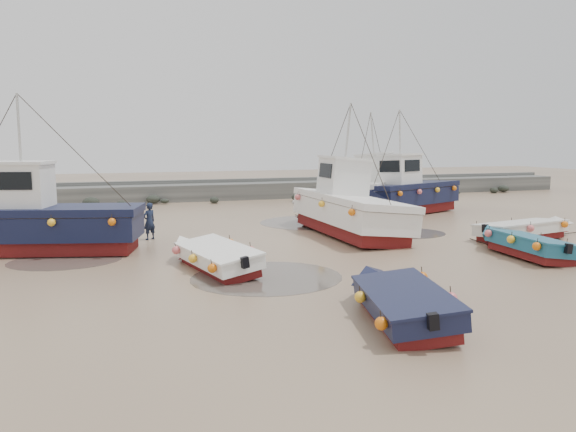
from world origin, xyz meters
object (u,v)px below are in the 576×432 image
dinghy_3 (527,228)px  cabin_boat_3 (377,189)px  dinghy_2 (524,242)px  person (150,240)px  cabin_boat_0 (33,220)px  cabin_boat_2 (405,192)px  dinghy_0 (215,253)px  cabin_boat_1 (342,206)px  dinghy_1 (402,297)px

dinghy_3 → cabin_boat_3: bearing=175.9°
dinghy_2 → person: 15.81m
dinghy_3 → cabin_boat_0: bearing=-111.0°
cabin_boat_2 → dinghy_2: bearing=148.7°
dinghy_0 → dinghy_2: 11.88m
cabin_boat_0 → person: (4.60, 1.66, -1.34)m
dinghy_0 → cabin_boat_1: (7.26, 5.47, 0.76)m
cabin_boat_2 → cabin_boat_3: size_ratio=1.26×
cabin_boat_3 → person: size_ratio=4.63×
cabin_boat_3 → person: (-14.75, -6.44, -1.36)m
dinghy_3 → cabin_boat_2: cabin_boat_2 is taller
cabin_boat_0 → person: 5.07m
cabin_boat_2 → cabin_boat_3: same height
cabin_boat_0 → cabin_boat_3: same height
dinghy_0 → dinghy_3: same height
dinghy_3 → cabin_boat_1: (-7.18, 4.27, 0.77)m
dinghy_0 → dinghy_1: bearing=-76.1°
dinghy_1 → person: 14.52m
dinghy_0 → dinghy_3: 14.49m
person → dinghy_1: bearing=79.2°
cabin_boat_1 → cabin_boat_2: 8.28m
dinghy_2 → cabin_boat_2: (1.92, 12.39, 0.79)m
dinghy_2 → dinghy_3: (2.68, 2.89, -0.01)m
cabin_boat_2 → person: size_ratio=5.81×
person → cabin_boat_1: bearing=141.4°
dinghy_3 → cabin_boat_2: (-0.76, 9.50, 0.81)m
dinghy_2 → cabin_boat_1: cabin_boat_1 is taller
cabin_boat_1 → dinghy_2: bearing=-58.7°
person → cabin_boat_0: bearing=-11.6°
dinghy_2 → dinghy_1: bearing=-143.9°
cabin_boat_3 → cabin_boat_1: bearing=-82.7°
dinghy_2 → dinghy_3: 3.94m
dinghy_0 → person: (-1.70, 6.60, -0.54)m
dinghy_1 → dinghy_2: bearing=45.4°
dinghy_2 → cabin_boat_1: size_ratio=0.53×
dinghy_0 → person: size_ratio=3.92×
cabin_boat_1 → cabin_boat_2: same height
dinghy_1 → cabin_boat_2: 20.46m
dinghy_2 → person: size_ratio=3.58×
cabin_boat_0 → cabin_boat_2: bearing=-59.4°
dinghy_2 → cabin_boat_2: bearing=84.9°
dinghy_0 → dinghy_1: size_ratio=1.05×
dinghy_0 → cabin_boat_1: bearing=24.8°
dinghy_0 → cabin_boat_0: (-6.30, 4.94, 0.80)m
dinghy_1 → cabin_boat_0: (-9.72, 11.92, 0.79)m
dinghy_1 → dinghy_2: same height
dinghy_1 → person: size_ratio=3.74×
cabin_boat_1 → cabin_boat_2: bearing=38.3°
cabin_boat_1 → cabin_boat_3: same height
dinghy_1 → dinghy_2: 9.88m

